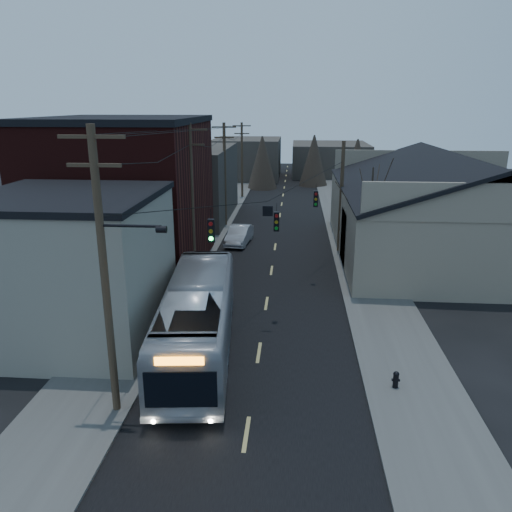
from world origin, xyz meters
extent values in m
plane|color=black|center=(0.00, 0.00, 0.00)|extent=(160.00, 160.00, 0.00)
cube|color=black|center=(0.00, 30.00, 0.01)|extent=(9.00, 110.00, 0.02)
cube|color=#474744|center=(-6.50, 30.00, 0.06)|extent=(4.00, 110.00, 0.12)
cube|color=#474744|center=(6.50, 30.00, 0.06)|extent=(4.00, 110.00, 0.12)
cube|color=gray|center=(-9.00, 9.00, 3.50)|extent=(8.00, 8.00, 7.00)
cube|color=black|center=(-10.00, 20.00, 5.00)|extent=(10.00, 12.00, 10.00)
cube|color=#38332D|center=(-9.50, 36.00, 3.50)|extent=(9.00, 14.00, 7.00)
cube|color=gray|center=(13.00, 25.00, 2.50)|extent=(16.00, 20.00, 5.00)
cube|color=black|center=(9.00, 25.00, 6.30)|extent=(8.16, 20.60, 2.86)
cube|color=black|center=(17.00, 25.00, 6.30)|extent=(8.16, 20.60, 2.86)
cube|color=#38332D|center=(-6.00, 65.00, 3.00)|extent=(10.00, 12.00, 6.00)
cube|color=#38332D|center=(7.00, 70.00, 2.50)|extent=(12.00, 14.00, 5.00)
cone|color=black|center=(6.50, 20.00, 3.60)|extent=(0.40, 0.40, 7.20)
cylinder|color=#382B1E|center=(-5.00, 3.00, 5.25)|extent=(0.28, 0.28, 10.50)
cube|color=#382B1E|center=(-5.00, 3.00, 10.10)|extent=(2.20, 0.12, 0.12)
cylinder|color=#382B1E|center=(-5.00, 18.00, 5.00)|extent=(0.28, 0.28, 10.00)
cube|color=#382B1E|center=(-5.00, 18.00, 9.60)|extent=(2.20, 0.12, 0.12)
cylinder|color=#382B1E|center=(-5.00, 33.00, 4.75)|extent=(0.28, 0.28, 9.50)
cube|color=#382B1E|center=(-5.00, 33.00, 9.10)|extent=(2.20, 0.12, 0.12)
cylinder|color=#382B1E|center=(-5.00, 48.00, 4.50)|extent=(0.28, 0.28, 9.00)
cube|color=#382B1E|center=(-5.00, 48.00, 8.60)|extent=(2.20, 0.12, 0.12)
cylinder|color=#382B1E|center=(5.00, 25.00, 4.25)|extent=(0.28, 0.28, 8.50)
cube|color=black|center=(-2.00, 7.50, 5.95)|extent=(0.28, 0.20, 1.00)
cube|color=black|center=(0.60, 12.00, 5.35)|extent=(0.28, 0.20, 1.00)
cube|color=black|center=(2.80, 18.00, 5.45)|extent=(0.28, 0.20, 1.00)
imported|color=#A1A5AD|center=(-2.81, 7.90, 1.72)|extent=(4.06, 12.57, 3.44)
imported|color=#A3A6AB|center=(-3.00, 26.72, 0.75)|extent=(2.04, 4.67, 1.49)
cylinder|color=black|center=(5.73, 5.31, 0.40)|extent=(0.22, 0.22, 0.56)
sphere|color=black|center=(5.73, 5.31, 0.71)|extent=(0.24, 0.24, 0.24)
cylinder|color=black|center=(5.73, 5.31, 0.45)|extent=(0.33, 0.12, 0.11)
camera|label=1|loc=(1.51, -12.82, 11.10)|focal=35.00mm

